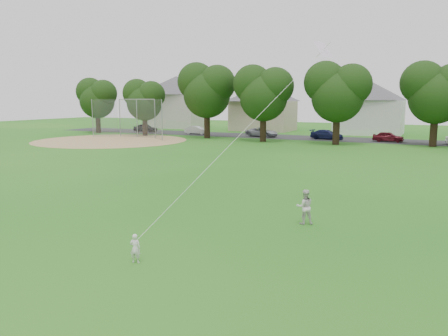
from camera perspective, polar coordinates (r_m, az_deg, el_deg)
The scene contains 10 objects.
ground at distance 16.15m, azimuth -9.46°, elevation -8.60°, with size 160.00×160.00×0.00m, color #195F15.
street at distance 55.40m, azimuth 16.86°, elevation 3.55°, with size 90.00×7.00×0.01m, color #2D2D30.
dirt_infield at distance 53.76m, azimuth -14.54°, elevation 3.50°, with size 18.00×18.00×0.02m, color #9E7F51.
toddler at distance 13.47m, azimuth -11.51°, elevation -10.25°, with size 0.33×0.21×0.90m, color silver.
older_boy at distance 17.38m, azimuth 10.50°, elevation -5.01°, with size 0.67×0.52×1.38m, color silver.
kite at distance 15.59m, azimuth 2.73°, elevation 5.00°, with size 2.10×4.77×11.08m.
baseball_backstop at distance 56.98m, azimuth -11.66°, elevation 6.34°, with size 11.11×2.55×4.87m.
tree_row at distance 49.29m, azimuth 22.06°, elevation 9.74°, with size 80.97×8.79×10.39m.
parked_cars at distance 54.29m, azimuth 17.22°, elevation 4.06°, with size 63.22×2.41×1.24m.
house_row at distance 65.38m, azimuth 16.82°, elevation 8.45°, with size 76.77×13.76×10.34m.
Camera 1 is at (9.10, -12.44, 4.83)m, focal length 35.00 mm.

